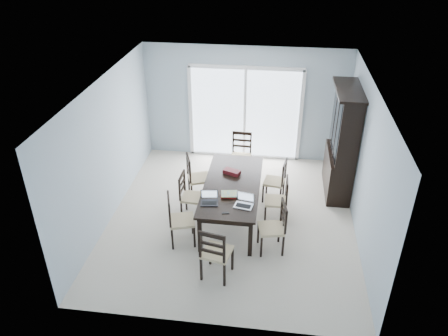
{
  "coord_description": "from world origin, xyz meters",
  "views": [
    {
      "loc": [
        0.72,
        -6.61,
        4.93
      ],
      "look_at": [
        -0.15,
        0.0,
        1.07
      ],
      "focal_mm": 35.0,
      "sensor_mm": 36.0,
      "label": 1
    }
  ],
  "objects": [
    {
      "name": "dining_table",
      "position": [
        0.0,
        0.0,
        0.67
      ],
      "size": [
        1.0,
        2.2,
        0.75
      ],
      "color": "black",
      "rests_on": "floor"
    },
    {
      "name": "chair_left_mid",
      "position": [
        -0.82,
        -0.03,
        0.55
      ],
      "size": [
        0.41,
        0.4,
        1.03
      ],
      "rotation": [
        0.0,
        0.0,
        -1.61
      ],
      "color": "black",
      "rests_on": "floor"
    },
    {
      "name": "sliding_door",
      "position": [
        0.0,
        2.48,
        1.09
      ],
      "size": [
        2.52,
        0.05,
        2.18
      ],
      "color": "silver",
      "rests_on": "floor"
    },
    {
      "name": "book_stack",
      "position": [
        -0.01,
        -0.38,
        0.77
      ],
      "size": [
        0.31,
        0.26,
        0.05
      ],
      "rotation": [
        0.0,
        0.0,
        0.01
      ],
      "color": "maroon",
      "rests_on": "dining_table"
    },
    {
      "name": "chair_left_near",
      "position": [
        -0.86,
        -0.81,
        0.58
      ],
      "size": [
        0.52,
        0.51,
        1.1
      ],
      "rotation": [
        0.0,
        0.0,
        -1.28
      ],
      "color": "black",
      "rests_on": "floor"
    },
    {
      "name": "ceiling",
      "position": [
        0.0,
        0.0,
        2.6
      ],
      "size": [
        5.0,
        5.0,
        0.0
      ],
      "primitive_type": "plane",
      "rotation": [
        3.14,
        0.0,
        0.0
      ],
      "color": "white",
      "rests_on": "back_wall"
    },
    {
      "name": "wall_right",
      "position": [
        2.25,
        0.0,
        1.3
      ],
      "size": [
        0.02,
        5.0,
        2.6
      ],
      "primitive_type": "cube",
      "color": "#9DAFBC",
      "rests_on": "floor"
    },
    {
      "name": "wall_left",
      "position": [
        -2.25,
        0.0,
        1.3
      ],
      "size": [
        0.02,
        5.0,
        2.6
      ],
      "primitive_type": "cube",
      "color": "#9DAFBC",
      "rests_on": "floor"
    },
    {
      "name": "laptop_silver",
      "position": [
        0.27,
        -0.66,
        0.8
      ],
      "size": [
        0.34,
        0.26,
        0.21
      ],
      "rotation": [
        0.0,
        0.0,
        -0.19
      ],
      "color": "silver",
      "rests_on": "dining_table"
    },
    {
      "name": "back_wall",
      "position": [
        0.0,
        2.5,
        1.3
      ],
      "size": [
        4.5,
        0.02,
        2.6
      ],
      "primitive_type": "cube",
      "color": "#9DAFBC",
      "rests_on": "floor"
    },
    {
      "name": "balcony",
      "position": [
        0.0,
        3.5,
        -0.05
      ],
      "size": [
        4.5,
        2.0,
        0.1
      ],
      "primitive_type": "cube",
      "color": "gray",
      "rests_on": "ground"
    },
    {
      "name": "china_hutch",
      "position": [
        2.02,
        1.25,
        1.07
      ],
      "size": [
        0.5,
        1.38,
        2.2
      ],
      "color": "black",
      "rests_on": "floor"
    },
    {
      "name": "chair_right_mid",
      "position": [
        0.88,
        0.06,
        0.54
      ],
      "size": [
        0.4,
        0.39,
        1.02
      ],
      "rotation": [
        0.0,
        0.0,
        1.6
      ],
      "color": "black",
      "rests_on": "floor"
    },
    {
      "name": "chair_right_far",
      "position": [
        0.83,
        0.72,
        0.54
      ],
      "size": [
        0.45,
        0.44,
        1.02
      ],
      "rotation": [
        0.0,
        0.0,
        1.41
      ],
      "color": "black",
      "rests_on": "floor"
    },
    {
      "name": "railing",
      "position": [
        0.0,
        4.5,
        0.55
      ],
      "size": [
        4.5,
        0.06,
        1.1
      ],
      "primitive_type": "cube",
      "color": "#99999E",
      "rests_on": "balcony"
    },
    {
      "name": "floor",
      "position": [
        0.0,
        0.0,
        0.0
      ],
      "size": [
        5.0,
        5.0,
        0.0
      ],
      "primitive_type": "plane",
      "color": "beige",
      "rests_on": "ground"
    },
    {
      "name": "chair_right_near",
      "position": [
        0.84,
        -0.78,
        0.56
      ],
      "size": [
        0.49,
        0.48,
        1.07
      ],
      "rotation": [
        0.0,
        0.0,
        1.78
      ],
      "color": "black",
      "rests_on": "floor"
    },
    {
      "name": "hot_tub",
      "position": [
        -0.89,
        3.45,
        0.45
      ],
      "size": [
        1.98,
        1.83,
        0.91
      ],
      "rotation": [
        0.0,
        0.0,
        0.17
      ],
      "color": "maroon",
      "rests_on": "balcony"
    },
    {
      "name": "cell_phone",
      "position": [
        -0.0,
        -0.9,
        0.76
      ],
      "size": [
        0.12,
        0.08,
        0.01
      ],
      "primitive_type": "cube",
      "rotation": [
        0.0,
        0.0,
        0.24
      ],
      "color": "black",
      "rests_on": "dining_table"
    },
    {
      "name": "chair_left_far",
      "position": [
        -0.81,
        0.59,
        0.58
      ],
      "size": [
        0.54,
        0.53,
        1.09
      ],
      "rotation": [
        0.0,
        0.0,
        -1.22
      ],
      "color": "black",
      "rests_on": "floor"
    },
    {
      "name": "chair_end_near",
      "position": [
        -0.08,
        -1.62,
        0.59
      ],
      "size": [
        0.5,
        0.51,
        1.12
      ],
      "rotation": [
        0.0,
        0.0,
        -0.21
      ],
      "color": "black",
      "rests_on": "floor"
    },
    {
      "name": "game_box",
      "position": [
        -0.05,
        0.36,
        0.79
      ],
      "size": [
        0.34,
        0.26,
        0.08
      ],
      "primitive_type": "cube",
      "rotation": [
        0.0,
        0.0,
        -0.39
      ],
      "color": "#440D11",
      "rests_on": "dining_table"
    },
    {
      "name": "chair_end_far",
      "position": [
        0.01,
        1.64,
        0.59
      ],
      "size": [
        0.44,
        0.45,
        1.12
      ],
      "rotation": [
        0.0,
        0.0,
        3.1
      ],
      "color": "black",
      "rests_on": "floor"
    },
    {
      "name": "laptop_dark",
      "position": [
        -0.31,
        -0.65,
        0.8
      ],
      "size": [
        0.32,
        0.25,
        0.2
      ],
      "rotation": [
        0.0,
        0.0,
        0.14
      ],
      "color": "black",
      "rests_on": "dining_table"
    }
  ]
}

